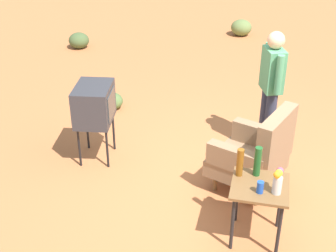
{
  "coord_description": "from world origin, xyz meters",
  "views": [
    {
      "loc": [
        4.77,
        0.17,
        3.36
      ],
      "look_at": [
        -0.05,
        -0.97,
        0.65
      ],
      "focal_mm": 49.93,
      "sensor_mm": 36.0,
      "label": 1
    }
  ],
  "objects_px": {
    "armchair": "(256,153)",
    "person_standing": "(271,84)",
    "bottle_wine_green": "(258,161)",
    "bottle_tall_amber": "(240,162)",
    "tv_on_stand": "(94,104)",
    "soda_can_blue": "(260,187)",
    "flower_vase": "(278,180)",
    "side_table": "(259,193)"
  },
  "relations": [
    {
      "from": "tv_on_stand",
      "to": "person_standing",
      "type": "relative_size",
      "value": 0.63
    },
    {
      "from": "tv_on_stand",
      "to": "bottle_tall_amber",
      "type": "relative_size",
      "value": 3.43
    },
    {
      "from": "person_standing",
      "to": "soda_can_blue",
      "type": "relative_size",
      "value": 13.44
    },
    {
      "from": "flower_vase",
      "to": "person_standing",
      "type": "bearing_deg",
      "value": -175.49
    },
    {
      "from": "armchair",
      "to": "bottle_wine_green",
      "type": "distance_m",
      "value": 0.75
    },
    {
      "from": "tv_on_stand",
      "to": "flower_vase",
      "type": "relative_size",
      "value": 3.89
    },
    {
      "from": "person_standing",
      "to": "flower_vase",
      "type": "xyz_separation_m",
      "value": [
        1.96,
        0.15,
        -0.13
      ]
    },
    {
      "from": "soda_can_blue",
      "to": "flower_vase",
      "type": "height_order",
      "value": "flower_vase"
    },
    {
      "from": "person_standing",
      "to": "bottle_wine_green",
      "type": "height_order",
      "value": "person_standing"
    },
    {
      "from": "armchair",
      "to": "bottle_tall_amber",
      "type": "height_order",
      "value": "armchair"
    },
    {
      "from": "soda_can_blue",
      "to": "flower_vase",
      "type": "bearing_deg",
      "value": 100.53
    },
    {
      "from": "bottle_tall_amber",
      "to": "soda_can_blue",
      "type": "bearing_deg",
      "value": 41.8
    },
    {
      "from": "person_standing",
      "to": "soda_can_blue",
      "type": "bearing_deg",
      "value": 0.03
    },
    {
      "from": "tv_on_stand",
      "to": "flower_vase",
      "type": "height_order",
      "value": "tv_on_stand"
    },
    {
      "from": "soda_can_blue",
      "to": "bottle_wine_green",
      "type": "xyz_separation_m",
      "value": [
        -0.29,
        -0.05,
        0.1
      ]
    },
    {
      "from": "side_table",
      "to": "bottle_tall_amber",
      "type": "xyz_separation_m",
      "value": [
        -0.13,
        -0.22,
        0.25
      ]
    },
    {
      "from": "person_standing",
      "to": "bottle_wine_green",
      "type": "distance_m",
      "value": 1.7
    },
    {
      "from": "armchair",
      "to": "bottle_wine_green",
      "type": "relative_size",
      "value": 3.31
    },
    {
      "from": "flower_vase",
      "to": "tv_on_stand",
      "type": "bearing_deg",
      "value": -117.15
    },
    {
      "from": "armchair",
      "to": "side_table",
      "type": "bearing_deg",
      "value": 5.67
    },
    {
      "from": "bottle_tall_amber",
      "to": "bottle_wine_green",
      "type": "relative_size",
      "value": 0.94
    },
    {
      "from": "tv_on_stand",
      "to": "soda_can_blue",
      "type": "distance_m",
      "value": 2.46
    },
    {
      "from": "armchair",
      "to": "soda_can_blue",
      "type": "relative_size",
      "value": 8.69
    },
    {
      "from": "tv_on_stand",
      "to": "bottle_wine_green",
      "type": "xyz_separation_m",
      "value": [
        0.91,
        2.09,
        0.04
      ]
    },
    {
      "from": "person_standing",
      "to": "bottle_wine_green",
      "type": "bearing_deg",
      "value": -1.75
    },
    {
      "from": "flower_vase",
      "to": "side_table",
      "type": "bearing_deg",
      "value": -120.13
    },
    {
      "from": "tv_on_stand",
      "to": "person_standing",
      "type": "xyz_separation_m",
      "value": [
        -0.79,
        2.14,
        0.16
      ]
    },
    {
      "from": "bottle_tall_amber",
      "to": "person_standing",
      "type": "bearing_deg",
      "value": 172.74
    },
    {
      "from": "side_table",
      "to": "flower_vase",
      "type": "relative_size",
      "value": 2.49
    },
    {
      "from": "bottle_tall_amber",
      "to": "flower_vase",
      "type": "bearing_deg",
      "value": 59.65
    },
    {
      "from": "tv_on_stand",
      "to": "person_standing",
      "type": "distance_m",
      "value": 2.28
    },
    {
      "from": "side_table",
      "to": "tv_on_stand",
      "type": "distance_m",
      "value": 2.41
    },
    {
      "from": "armchair",
      "to": "person_standing",
      "type": "bearing_deg",
      "value": 175.29
    },
    {
      "from": "bottle_wine_green",
      "to": "side_table",
      "type": "bearing_deg",
      "value": 16.39
    },
    {
      "from": "bottle_tall_amber",
      "to": "flower_vase",
      "type": "relative_size",
      "value": 1.13
    },
    {
      "from": "person_standing",
      "to": "flower_vase",
      "type": "bearing_deg",
      "value": 4.51
    },
    {
      "from": "side_table",
      "to": "bottle_wine_green",
      "type": "xyz_separation_m",
      "value": [
        -0.17,
        -0.05,
        0.26
      ]
    },
    {
      "from": "tv_on_stand",
      "to": "bottle_wine_green",
      "type": "height_order",
      "value": "tv_on_stand"
    },
    {
      "from": "side_table",
      "to": "person_standing",
      "type": "xyz_separation_m",
      "value": [
        -1.87,
        0.0,
        0.38
      ]
    },
    {
      "from": "side_table",
      "to": "soda_can_blue",
      "type": "relative_size",
      "value": 5.4
    },
    {
      "from": "person_standing",
      "to": "bottle_wine_green",
      "type": "xyz_separation_m",
      "value": [
        1.7,
        -0.05,
        -0.12
      ]
    },
    {
      "from": "tv_on_stand",
      "to": "bottle_tall_amber",
      "type": "distance_m",
      "value": 2.14
    }
  ]
}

